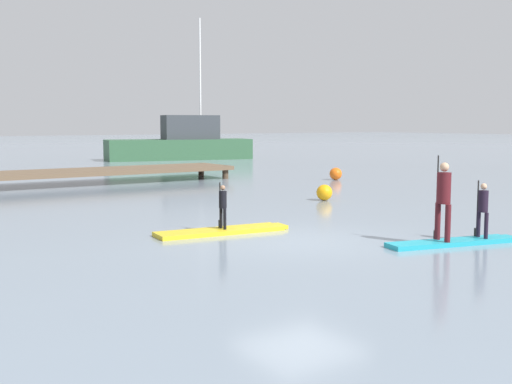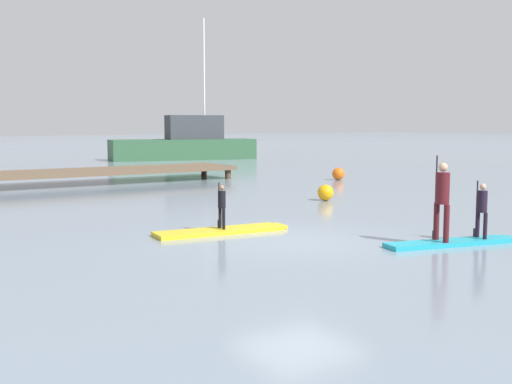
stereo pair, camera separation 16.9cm
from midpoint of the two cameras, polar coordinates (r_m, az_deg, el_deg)
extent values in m
plane|color=gray|center=(14.06, 4.20, -4.38)|extent=(240.00, 240.00, 0.00)
cube|color=gold|center=(14.96, -3.03, -3.53)|extent=(3.15, 1.08, 0.10)
cube|color=gold|center=(15.66, 2.32, -3.08)|extent=(0.30, 0.54, 0.09)
cylinder|color=black|center=(15.04, -2.93, -2.33)|extent=(0.07, 0.07, 0.49)
cylinder|color=black|center=(14.84, -2.60, -2.45)|extent=(0.07, 0.07, 0.49)
cylinder|color=black|center=(14.88, -2.78, -0.68)|extent=(0.20, 0.20, 0.41)
sphere|color=#8C664C|center=(14.85, -2.78, 0.40)|extent=(0.12, 0.12, 0.12)
cylinder|color=black|center=(15.04, -3.02, -1.18)|extent=(0.03, 0.03, 1.09)
cube|color=black|center=(15.11, -3.01, -2.89)|extent=(0.05, 0.14, 0.18)
cube|color=#1E9EB2|center=(14.13, 17.34, -4.38)|extent=(2.99, 1.22, 0.10)
cube|color=#1E9EB2|center=(15.09, 21.98, -3.89)|extent=(0.32, 0.42, 0.09)
cylinder|color=#4C1419|center=(14.07, 16.25, -2.55)|extent=(0.12, 0.12, 0.79)
cylinder|color=#4C1419|center=(13.79, 17.09, -2.75)|extent=(0.12, 0.12, 0.79)
cylinder|color=#4C1419|center=(13.84, 16.76, 0.32)|extent=(0.35, 0.35, 0.66)
sphere|color=tan|center=(13.80, 16.82, 2.15)|extent=(0.19, 0.19, 0.19)
cylinder|color=black|center=(14.03, 16.21, -0.50)|extent=(0.03, 0.03, 1.80)
cube|color=black|center=(14.15, 16.11, -3.75)|extent=(0.06, 0.14, 0.18)
cylinder|color=black|center=(14.67, 19.63, -2.76)|extent=(0.09, 0.09, 0.57)
cylinder|color=black|center=(14.48, 20.24, -2.90)|extent=(0.09, 0.09, 0.57)
cylinder|color=black|center=(14.50, 20.01, -0.81)|extent=(0.25, 0.25, 0.47)
sphere|color=tan|center=(14.47, 20.06, 0.45)|extent=(0.14, 0.14, 0.14)
cylinder|color=black|center=(14.66, 19.55, -1.44)|extent=(0.03, 0.03, 1.24)
cube|color=black|center=(14.74, 19.48, -3.48)|extent=(0.06, 0.14, 0.18)
cube|color=#2D5638|center=(45.32, -6.49, 3.83)|extent=(10.52, 4.93, 1.43)
cube|color=#33383D|center=(45.49, -5.49, 5.82)|extent=(4.19, 2.71, 1.70)
cylinder|color=silver|center=(45.88, -4.59, 11.14)|extent=(0.12, 0.12, 6.80)
cube|color=brown|center=(27.89, -14.85, 1.76)|extent=(13.24, 2.92, 0.18)
cylinder|color=#473828|center=(29.49, -2.38, 1.79)|extent=(0.28, 0.28, 0.60)
cylinder|color=#473828|center=(31.50, -4.55, 2.06)|extent=(0.28, 0.28, 0.60)
sphere|color=orange|center=(21.28, 6.50, -0.05)|extent=(0.54, 0.54, 0.54)
sphere|color=orange|center=(29.03, 7.58, 1.63)|extent=(0.56, 0.56, 0.56)
camera|label=1|loc=(0.08, -89.72, 0.03)|focal=44.45mm
camera|label=2|loc=(0.08, 90.28, -0.03)|focal=44.45mm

